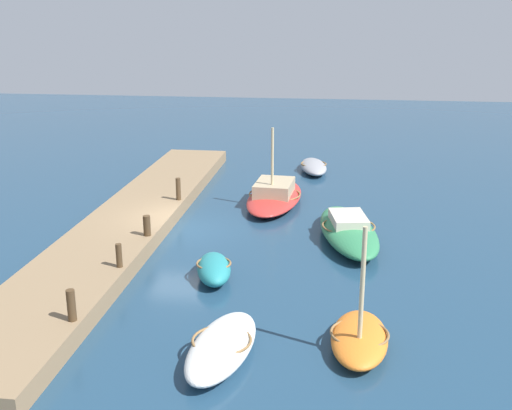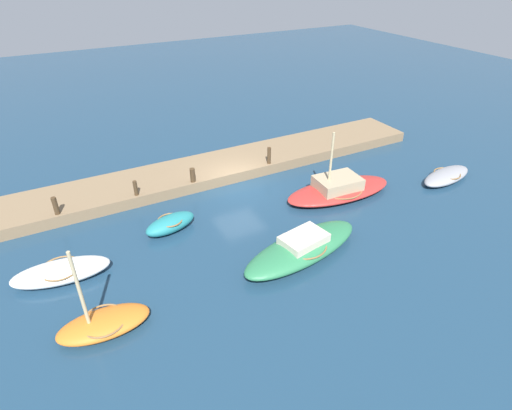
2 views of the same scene
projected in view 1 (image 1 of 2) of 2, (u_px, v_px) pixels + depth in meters
The scene contains 12 objects.
ground_plane at pixel (181, 231), 25.40m from camera, with size 84.00×84.00×0.00m, color navy.
dock_platform at pixel (131, 221), 25.57m from camera, with size 25.35×3.35×0.60m, color #846B4C.
sailboat_red at pixel (275, 195), 28.87m from camera, with size 6.17×2.74×3.67m.
dinghy_teal at pixel (214, 269), 20.64m from camera, with size 2.67×1.65×0.73m.
rowboat_grey at pixel (314, 166), 34.79m from camera, with size 3.87×1.92×0.58m.
rowboat_orange at pixel (359, 337), 16.36m from camera, with size 3.18×1.63×3.54m.
rowboat_white at pixel (222, 346), 15.89m from camera, with size 3.87×1.95×0.67m.
motorboat_green at pixel (348, 230), 24.17m from camera, with size 6.26×3.04×1.03m.
mooring_post_west at pixel (178, 189), 27.35m from camera, with size 0.21×0.21×0.99m, color #47331E.
mooring_post_mid_west at pixel (147, 226), 22.97m from camera, with size 0.27×0.27×0.76m, color #47331E.
mooring_post_mid_east at pixel (119, 256), 20.10m from camera, with size 0.20×0.20×0.79m, color #47331E.
mooring_post_east at pixel (71, 305), 16.56m from camera, with size 0.23×0.23×0.88m, color #47331E.
Camera 1 is at (23.36, 6.19, 8.45)m, focal length 43.82 mm.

